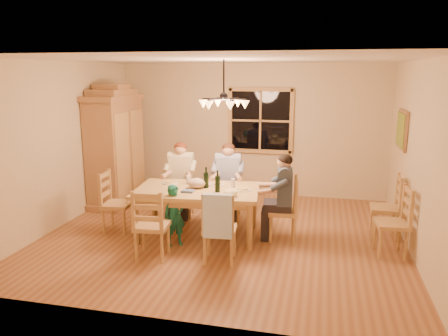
% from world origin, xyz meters
% --- Properties ---
extents(floor, '(5.50, 5.50, 0.00)m').
position_xyz_m(floor, '(0.00, 0.00, 0.00)').
color(floor, brown).
rests_on(floor, ground).
extents(ceiling, '(5.50, 5.00, 0.02)m').
position_xyz_m(ceiling, '(0.00, 0.00, 2.70)').
color(ceiling, white).
rests_on(ceiling, wall_back).
extents(wall_back, '(5.50, 0.02, 2.70)m').
position_xyz_m(wall_back, '(0.00, 2.50, 1.35)').
color(wall_back, beige).
rests_on(wall_back, floor).
extents(wall_left, '(0.02, 5.00, 2.70)m').
position_xyz_m(wall_left, '(-2.75, 0.00, 1.35)').
color(wall_left, beige).
rests_on(wall_left, floor).
extents(wall_right, '(0.02, 5.00, 2.70)m').
position_xyz_m(wall_right, '(2.75, 0.00, 1.35)').
color(wall_right, beige).
rests_on(wall_right, floor).
extents(window, '(1.30, 0.06, 1.30)m').
position_xyz_m(window, '(0.20, 2.47, 1.55)').
color(window, black).
rests_on(window, wall_back).
extents(painting, '(0.06, 0.78, 0.64)m').
position_xyz_m(painting, '(2.71, 1.20, 1.60)').
color(painting, '#9A6942').
rests_on(painting, wall_right).
extents(chandelier, '(0.77, 0.68, 0.71)m').
position_xyz_m(chandelier, '(-0.00, 0.00, 2.08)').
color(chandelier, black).
rests_on(chandelier, ceiling).
extents(armoire, '(0.66, 1.40, 2.30)m').
position_xyz_m(armoire, '(-2.42, 1.24, 1.06)').
color(armoire, '#9A6942').
rests_on(armoire, floor).
extents(dining_table, '(1.99, 1.32, 0.76)m').
position_xyz_m(dining_table, '(-0.39, -0.12, 0.66)').
color(dining_table, tan).
rests_on(dining_table, floor).
extents(chair_far_left, '(0.48, 0.46, 0.99)m').
position_xyz_m(chair_far_left, '(-0.94, 0.72, 0.30)').
color(chair_far_left, '#AC864C').
rests_on(chair_far_left, floor).
extents(chair_far_right, '(0.48, 0.46, 0.99)m').
position_xyz_m(chair_far_right, '(-0.11, 0.80, 0.30)').
color(chair_far_right, '#AC864C').
rests_on(chair_far_right, floor).
extents(chair_near_left, '(0.48, 0.46, 0.99)m').
position_xyz_m(chair_near_left, '(-0.77, -1.05, 0.30)').
color(chair_near_left, '#AC864C').
rests_on(chair_near_left, floor).
extents(chair_near_right, '(0.48, 0.46, 0.99)m').
position_xyz_m(chair_near_right, '(0.17, -0.96, 0.30)').
color(chair_near_right, '#AC864C').
rests_on(chair_near_right, floor).
extents(chair_end_left, '(0.46, 0.48, 0.99)m').
position_xyz_m(chair_end_left, '(-1.69, -0.24, 0.30)').
color(chair_end_left, '#AC864C').
rests_on(chair_end_left, floor).
extents(chair_end_right, '(0.46, 0.48, 0.99)m').
position_xyz_m(chair_end_right, '(0.92, 0.01, 0.30)').
color(chair_end_right, '#AC864C').
rests_on(chair_end_right, floor).
extents(adult_woman, '(0.42, 0.45, 0.87)m').
position_xyz_m(adult_woman, '(-0.94, 0.72, 0.84)').
color(adult_woman, beige).
rests_on(adult_woman, floor).
extents(adult_plaid_man, '(0.42, 0.45, 0.87)m').
position_xyz_m(adult_plaid_man, '(-0.11, 0.80, 0.84)').
color(adult_plaid_man, '#2E4880').
rests_on(adult_plaid_man, floor).
extents(adult_slate_man, '(0.45, 0.42, 0.87)m').
position_xyz_m(adult_slate_man, '(0.92, 0.01, 0.84)').
color(adult_slate_man, '#3A495E').
rests_on(adult_slate_man, floor).
extents(towel, '(0.39, 0.14, 0.58)m').
position_xyz_m(towel, '(0.18, -1.15, 0.70)').
color(towel, '#B4D4F4').
rests_on(towel, chair_near_right).
extents(wine_bottle_a, '(0.08, 0.08, 0.33)m').
position_xyz_m(wine_bottle_a, '(-0.27, -0.03, 0.93)').
color(wine_bottle_a, black).
rests_on(wine_bottle_a, dining_table).
extents(wine_bottle_b, '(0.08, 0.08, 0.33)m').
position_xyz_m(wine_bottle_b, '(-0.05, -0.22, 0.93)').
color(wine_bottle_b, black).
rests_on(wine_bottle_b, dining_table).
extents(plate_woman, '(0.26, 0.26, 0.02)m').
position_xyz_m(plate_woman, '(-0.92, 0.10, 0.77)').
color(plate_woman, white).
rests_on(plate_woman, dining_table).
extents(plate_plaid, '(0.26, 0.26, 0.02)m').
position_xyz_m(plate_plaid, '(-0.15, 0.18, 0.77)').
color(plate_plaid, white).
rests_on(plate_plaid, dining_table).
extents(plate_slate, '(0.26, 0.26, 0.02)m').
position_xyz_m(plate_slate, '(0.30, -0.05, 0.77)').
color(plate_slate, white).
rests_on(plate_slate, dining_table).
extents(wine_glass_a, '(0.06, 0.06, 0.14)m').
position_xyz_m(wine_glass_a, '(-0.61, 0.11, 0.83)').
color(wine_glass_a, silver).
rests_on(wine_glass_a, dining_table).
extents(wine_glass_b, '(0.06, 0.06, 0.14)m').
position_xyz_m(wine_glass_b, '(0.13, 0.08, 0.83)').
color(wine_glass_b, silver).
rests_on(wine_glass_b, dining_table).
extents(cap, '(0.20, 0.20, 0.11)m').
position_xyz_m(cap, '(0.20, -0.41, 0.82)').
color(cap, beige).
rests_on(cap, dining_table).
extents(napkin, '(0.19, 0.16, 0.03)m').
position_xyz_m(napkin, '(-0.48, -0.33, 0.78)').
color(napkin, '#4B5E8B').
rests_on(napkin, dining_table).
extents(cloth_bundle, '(0.28, 0.22, 0.15)m').
position_xyz_m(cloth_bundle, '(-0.42, -0.07, 0.84)').
color(cloth_bundle, tan).
rests_on(cloth_bundle, dining_table).
extents(child, '(0.40, 0.38, 0.92)m').
position_xyz_m(child, '(-0.61, -0.58, 0.46)').
color(child, '#176B5B').
rests_on(child, floor).
extents(chair_spare_front, '(0.46, 0.48, 0.99)m').
position_xyz_m(chair_spare_front, '(2.45, -0.22, 0.30)').
color(chair_spare_front, '#AC864C').
rests_on(chair_spare_front, floor).
extents(chair_spare_back, '(0.42, 0.44, 0.99)m').
position_xyz_m(chair_spare_back, '(2.45, 0.50, 0.30)').
color(chair_spare_back, '#AC864C').
rests_on(chair_spare_back, floor).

